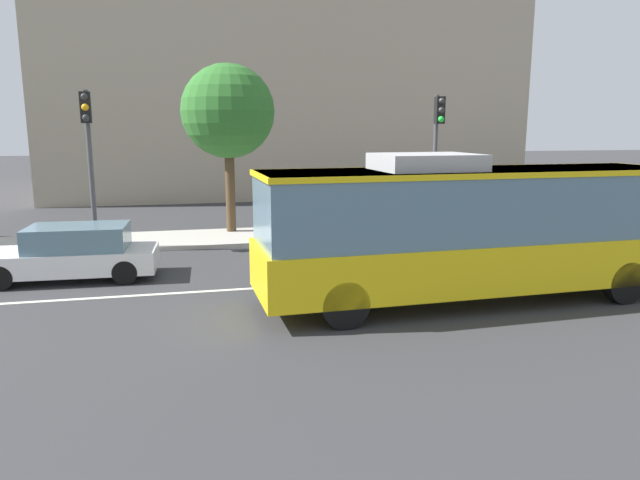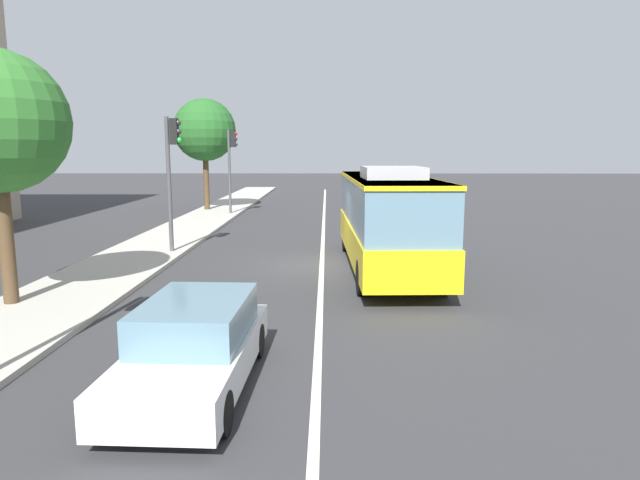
% 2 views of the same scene
% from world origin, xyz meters
% --- Properties ---
extents(ground_plane, '(160.00, 160.00, 0.00)m').
position_xyz_m(ground_plane, '(0.00, 0.00, 0.00)').
color(ground_plane, '#333335').
extents(sidewalk_kerb, '(80.00, 3.17, 0.14)m').
position_xyz_m(sidewalk_kerb, '(0.00, 6.85, 0.07)').
color(sidewalk_kerb, '#B2ADA3').
rests_on(sidewalk_kerb, ground_plane).
extents(lane_centre_line, '(76.00, 0.16, 0.01)m').
position_xyz_m(lane_centre_line, '(0.00, 0.00, 0.01)').
color(lane_centre_line, silver).
rests_on(lane_centre_line, ground_plane).
extents(transit_bus, '(10.07, 2.80, 3.46)m').
position_xyz_m(transit_bus, '(-0.70, -2.15, 1.81)').
color(transit_bus, yellow).
rests_on(transit_bus, ground_plane).
extents(sedan_white, '(4.56, 1.97, 1.46)m').
position_xyz_m(sedan_white, '(-10.12, 2.03, 0.72)').
color(sedan_white, white).
rests_on(sedan_white, ground_plane).
extents(traffic_light_mid_block, '(0.34, 0.62, 5.20)m').
position_xyz_m(traffic_light_mid_block, '(-10.05, 5.54, 3.56)').
color(traffic_light_mid_block, '#47474C').
rests_on(traffic_light_mid_block, ground_plane).
extents(traffic_light_far_corner, '(0.33, 0.62, 5.20)m').
position_xyz_m(traffic_light_far_corner, '(1.90, 5.64, 3.56)').
color(traffic_light_far_corner, '#47474C').
rests_on(traffic_light_far_corner, ground_plane).
extents(street_tree_kerbside_left, '(3.45, 3.45, 6.36)m').
position_xyz_m(street_tree_kerbside_left, '(-5.47, 7.81, 4.60)').
color(street_tree_kerbside_left, '#4C3823').
rests_on(street_tree_kerbside_left, ground_plane).
extents(office_block_background, '(28.26, 17.54, 17.00)m').
position_xyz_m(office_block_background, '(-0.80, 26.31, 8.50)').
color(office_block_background, tan).
rests_on(office_block_background, ground_plane).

